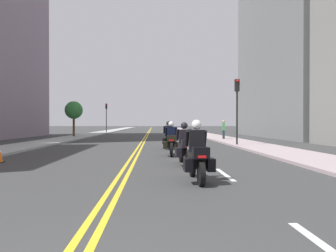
{
  "coord_description": "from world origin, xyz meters",
  "views": [
    {
      "loc": [
        0.89,
        -1.72,
        1.53
      ],
      "look_at": [
        1.55,
        13.53,
        1.4
      ],
      "focal_mm": 35.22,
      "sensor_mm": 36.0,
      "label": 1
    }
  ],
  "objects": [
    {
      "name": "sidewalk_right",
      "position": [
        7.47,
        48.0,
        0.06
      ],
      "size": [
        2.92,
        144.0,
        0.12
      ],
      "primitive_type": "cube",
      "color": "#A39194",
      "rests_on": "ground"
    },
    {
      "name": "centreline_yellow_inner",
      "position": [
        -0.12,
        48.0,
        0.0
      ],
      "size": [
        0.12,
        132.0,
        0.01
      ],
      "primitive_type": "cube",
      "color": "yellow",
      "rests_on": "ground"
    },
    {
      "name": "traffic_light_near",
      "position": [
        6.41,
        19.91,
        3.1
      ],
      "size": [
        0.28,
        0.38,
        4.45
      ],
      "color": "black",
      "rests_on": "ground"
    },
    {
      "name": "motorcycle_3",
      "position": [
        1.76,
        17.74,
        0.67
      ],
      "size": [
        0.78,
        2.12,
        1.66
      ],
      "rotation": [
        0.0,
        0.0,
        0.04
      ],
      "color": "black",
      "rests_on": "ground"
    },
    {
      "name": "centreline_yellow_outer",
      "position": [
        0.12,
        48.0,
        0.0
      ],
      "size": [
        0.12,
        132.0,
        0.01
      ],
      "primitive_type": "cube",
      "color": "yellow",
      "rests_on": "ground"
    },
    {
      "name": "building_right_1",
      "position": [
        17.39,
        34.01,
        13.26
      ],
      "size": [
        9.35,
        20.23,
        26.52
      ],
      "color": "slate",
      "rests_on": "ground"
    },
    {
      "name": "lane_dashes_white",
      "position": [
        3.01,
        29.0,
        0.0
      ],
      "size": [
        0.14,
        56.4,
        0.01
      ],
      "color": "silver",
      "rests_on": "ground"
    },
    {
      "name": "sidewalk_left",
      "position": [
        -7.47,
        48.0,
        0.06
      ],
      "size": [
        2.92,
        144.0,
        0.12
      ],
      "primitive_type": "cube",
      "color": "#9CA29F",
      "rests_on": "ground"
    },
    {
      "name": "motorcycle_2",
      "position": [
        1.71,
        13.74,
        0.67
      ],
      "size": [
        0.78,
        2.14,
        1.62
      ],
      "rotation": [
        0.0,
        0.0,
        -0.04
      ],
      "color": "black",
      "rests_on": "ground"
    },
    {
      "name": "ground_plane",
      "position": [
        0.0,
        48.0,
        0.0
      ],
      "size": [
        264.0,
        264.0,
        0.0
      ],
      "primitive_type": "plane",
      "color": "#363737"
    },
    {
      "name": "motorcycle_1",
      "position": [
        2.02,
        10.24,
        0.65
      ],
      "size": [
        0.78,
        2.24,
        1.57
      ],
      "rotation": [
        0.0,
        0.0,
        0.06
      ],
      "color": "black",
      "rests_on": "ground"
    },
    {
      "name": "pedestrian_1",
      "position": [
        7.23,
        27.9,
        0.94
      ],
      "size": [
        0.27,
        0.5,
        1.81
      ],
      "rotation": [
        0.0,
        0.0,
        1.42
      ],
      "color": "#212B33",
      "rests_on": "ground"
    },
    {
      "name": "street_tree_0",
      "position": [
        -7.79,
        34.39,
        2.93
      ],
      "size": [
        1.92,
        1.92,
        3.92
      ],
      "color": "#4C3620",
      "rests_on": "ground"
    },
    {
      "name": "motorcycle_0",
      "position": [
        2.02,
        6.81,
        0.65
      ],
      "size": [
        0.77,
        2.09,
        1.62
      ],
      "rotation": [
        0.0,
        0.0,
        0.03
      ],
      "color": "black",
      "rests_on": "ground"
    },
    {
      "name": "traffic_light_far",
      "position": [
        -6.41,
        49.25,
        3.17
      ],
      "size": [
        0.28,
        0.38,
        4.56
      ],
      "color": "black",
      "rests_on": "ground"
    }
  ]
}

